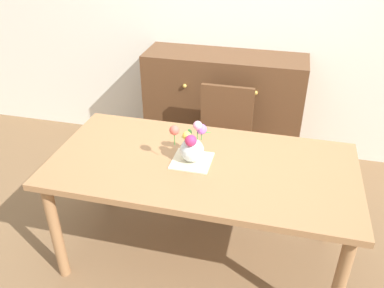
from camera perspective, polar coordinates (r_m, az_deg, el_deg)
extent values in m
plane|color=brown|center=(2.90, 1.22, -15.50)|extent=(12.00, 12.00, 0.00)
cube|color=silver|center=(3.64, 7.48, 19.71)|extent=(7.00, 0.10, 2.80)
cube|color=#9E7047|center=(2.41, 1.42, -3.08)|extent=(1.83, 0.91, 0.04)
cylinder|color=#9E7047|center=(2.66, -18.89, -11.79)|extent=(0.07, 0.07, 0.73)
cylinder|color=#9E7047|center=(2.38, 20.26, -18.43)|extent=(0.07, 0.07, 0.73)
cylinder|color=#9E7047|center=(3.16, -12.12, -3.05)|extent=(0.07, 0.07, 0.73)
cylinder|color=#9E7047|center=(2.93, 19.35, -7.40)|extent=(0.07, 0.07, 0.73)
cube|color=brown|center=(3.16, 4.21, -0.43)|extent=(0.42, 0.42, 0.04)
cylinder|color=brown|center=(3.12, 6.71, -6.25)|extent=(0.04, 0.04, 0.44)
cylinder|color=brown|center=(3.17, 0.24, -5.34)|extent=(0.04, 0.04, 0.44)
cylinder|color=brown|center=(3.42, 7.57, -2.68)|extent=(0.04, 0.04, 0.44)
cylinder|color=brown|center=(3.46, 1.66, -1.90)|extent=(0.04, 0.04, 0.44)
cube|color=brown|center=(3.21, 4.98, 4.78)|extent=(0.42, 0.04, 0.42)
cube|color=brown|center=(3.68, 4.46, 5.20)|extent=(1.40, 0.44, 1.00)
sphere|color=#B7933D|center=(3.42, -1.06, 8.30)|extent=(0.04, 0.04, 0.04)
sphere|color=#B7933D|center=(3.32, 9.07, 7.23)|extent=(0.04, 0.04, 0.04)
sphere|color=#B7933D|center=(3.59, -1.00, 2.40)|extent=(0.04, 0.04, 0.04)
sphere|color=#B7933D|center=(3.50, 8.54, 1.24)|extent=(0.04, 0.04, 0.04)
cube|color=beige|center=(2.41, 0.00, -2.36)|extent=(0.23, 0.23, 0.01)
sphere|color=silver|center=(2.37, 0.00, -0.82)|extent=(0.14, 0.14, 0.14)
sphere|color=#EA9EBC|center=(2.31, -0.39, 0.80)|extent=(0.05, 0.05, 0.05)
cylinder|color=#478438|center=(2.32, -0.39, 0.41)|extent=(0.01, 0.01, 0.04)
sphere|color=#E55B4C|center=(2.27, -2.54, 1.99)|extent=(0.06, 0.06, 0.06)
cylinder|color=#478438|center=(2.29, -2.51, 0.91)|extent=(0.01, 0.01, 0.10)
sphere|color=#D12D66|center=(2.28, -0.17, 0.49)|extent=(0.07, 0.07, 0.07)
cylinder|color=#478438|center=(2.29, -0.16, 0.06)|extent=(0.01, 0.01, 0.04)
sphere|color=#B266C6|center=(2.33, 1.37, 2.13)|extent=(0.06, 0.06, 0.06)
cylinder|color=#478438|center=(2.35, 1.36, 1.36)|extent=(0.01, 0.01, 0.07)
sphere|color=#EA9EBC|center=(2.30, 0.80, 2.67)|extent=(0.05, 0.05, 0.05)
cylinder|color=#478438|center=(2.33, 0.79, 1.53)|extent=(0.01, 0.01, 0.11)
sphere|color=#EFD14C|center=(2.32, -0.75, 1.20)|extent=(0.05, 0.05, 0.05)
cylinder|color=#478438|center=(2.33, -0.74, 0.74)|extent=(0.01, 0.01, 0.04)
ellipsoid|color=#478438|center=(2.35, 2.03, 1.70)|extent=(0.07, 0.06, 0.03)
ellipsoid|color=#478438|center=(2.36, -0.92, 0.94)|extent=(0.07, 0.05, 0.02)
ellipsoid|color=#478438|center=(2.39, -0.30, 1.84)|extent=(0.05, 0.07, 0.01)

